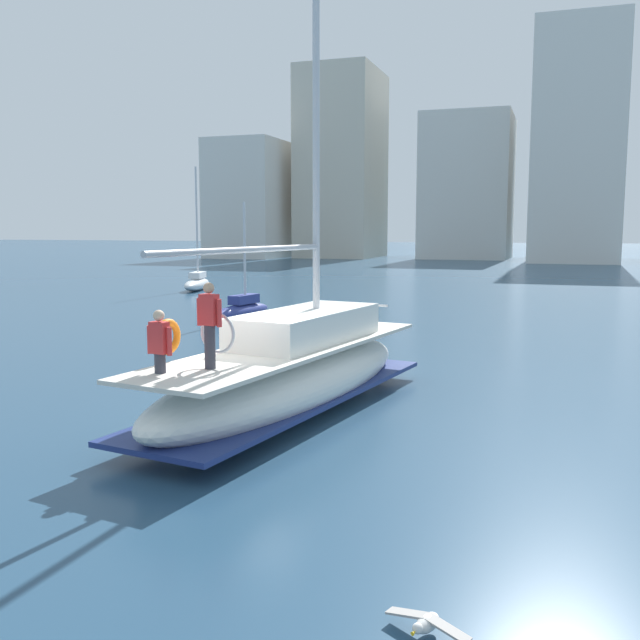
{
  "coord_description": "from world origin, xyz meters",
  "views": [
    {
      "loc": [
        6.14,
        -13.27,
        4.0
      ],
      "look_at": [
        0.62,
        2.87,
        1.8
      ],
      "focal_mm": 39.75,
      "sensor_mm": 36.0,
      "label": 1
    }
  ],
  "objects_px": {
    "moored_catamaran": "(242,309)",
    "seagull": "(426,623)",
    "main_sailboat": "(292,371)",
    "moored_sloop_near": "(197,282)"
  },
  "relations": [
    {
      "from": "main_sailboat",
      "to": "moored_sloop_near",
      "type": "distance_m",
      "value": 31.96
    },
    {
      "from": "moored_catamaran",
      "to": "seagull",
      "type": "bearing_deg",
      "value": -60.79
    },
    {
      "from": "moored_sloop_near",
      "to": "seagull",
      "type": "xyz_separation_m",
      "value": [
        21.5,
        -34.69,
        -0.41
      ]
    },
    {
      "from": "seagull",
      "to": "moored_sloop_near",
      "type": "bearing_deg",
      "value": 121.79
    },
    {
      "from": "main_sailboat",
      "to": "seagull",
      "type": "height_order",
      "value": "main_sailboat"
    },
    {
      "from": "moored_sloop_near",
      "to": "seagull",
      "type": "distance_m",
      "value": 40.82
    },
    {
      "from": "moored_sloop_near",
      "to": "moored_catamaran",
      "type": "xyz_separation_m",
      "value": [
        9.15,
        -12.59,
        -0.1
      ]
    },
    {
      "from": "moored_sloop_near",
      "to": "moored_catamaran",
      "type": "relative_size",
      "value": 1.54
    },
    {
      "from": "moored_catamaran",
      "to": "seagull",
      "type": "xyz_separation_m",
      "value": [
        12.35,
        -22.1,
        -0.31
      ]
    },
    {
      "from": "main_sailboat",
      "to": "seagull",
      "type": "relative_size",
      "value": 13.48
    }
  ]
}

